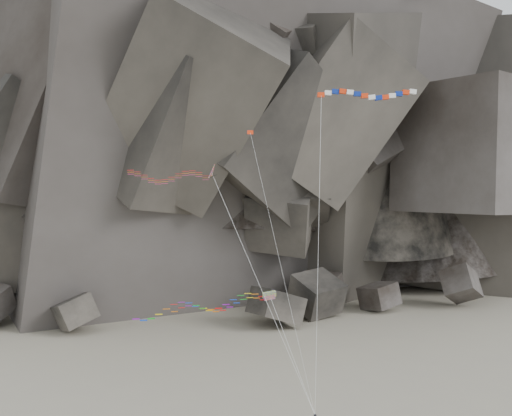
{
  "coord_description": "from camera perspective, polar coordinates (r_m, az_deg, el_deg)",
  "views": [
    {
      "loc": [
        -10.58,
        -53.3,
        22.27
      ],
      "look_at": [
        -2.35,
        6.0,
        19.09
      ],
      "focal_mm": 40.0,
      "sensor_mm": 36.0,
      "label": 1
    }
  ],
  "objects": [
    {
      "name": "delta_kite",
      "position": [
        54.59,
        -9.02,
        3.21
      ],
      "size": [
        16.89,
        7.46,
        22.19
      ],
      "rotation": [
        0.0,
        0.0,
        -0.29
      ],
      "color": "red",
      "rests_on": "ground"
    },
    {
      "name": "banner_kite",
      "position": [
        55.74,
        11.0,
        10.89
      ],
      "size": [
        10.75,
        5.57,
        29.21
      ],
      "rotation": [
        0.0,
        0.0,
        -0.12
      ],
      "color": "red",
      "rests_on": "ground"
    },
    {
      "name": "headland",
      "position": [
        125.32,
        -3.03,
        12.1
      ],
      "size": [
        110.0,
        70.0,
        84.0
      ],
      "primitive_type": null,
      "color": "#4D463F",
      "rests_on": "ground"
    },
    {
      "name": "ground",
      "position": [
        58.73,
        3.26,
        -19.25
      ],
      "size": [
        260.0,
        260.0,
        0.0
      ],
      "primitive_type": "plane",
      "color": "gray",
      "rests_on": "ground"
    },
    {
      "name": "boulder_field",
      "position": [
        91.84,
        1.25,
        -9.61
      ],
      "size": [
        85.19,
        19.36,
        8.15
      ],
      "color": "#47423F",
      "rests_on": "ground"
    },
    {
      "name": "parafoil_kite",
      "position": [
        58.0,
        -5.8,
        -9.73
      ],
      "size": [
        16.73,
        9.28,
        9.35
      ],
      "rotation": [
        0.0,
        0.0,
        0.22
      ],
      "color": "#CAEC0D",
      "rests_on": "ground"
    },
    {
      "name": "pennant_kite",
      "position": [
        52.89,
        0.79,
        1.51
      ],
      "size": [
        5.26,
        5.96,
        25.27
      ],
      "rotation": [
        0.0,
        0.0,
        0.0
      ],
      "color": "red",
      "rests_on": "ground"
    }
  ]
}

